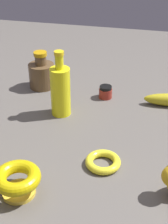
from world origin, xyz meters
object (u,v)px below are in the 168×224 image
bottle_tall (60,90)px  bangle (103,162)px  nail_polish_jar (106,92)px  bottle_short (42,74)px  bowl (17,180)px

bottle_tall → bangle: bearing=128.7°
nail_polish_jar → bangle: bearing=99.0°
nail_polish_jar → bangle: (-0.06, 0.36, -0.01)m
bangle → bottle_short: size_ratio=0.68×
bangle → bottle_short: bearing=-52.2°
bowl → bottle_short: bearing=-76.6°
bangle → nail_polish_jar: bearing=-81.0°
bangle → bottle_short: 0.49m
nail_polish_jar → bottle_tall: size_ratio=0.22×
bottle_short → bowl: bearing=103.4°
nail_polish_jar → bowl: bearing=76.9°
bottle_short → bottle_tall: bearing=126.4°
bottle_short → nail_polish_jar: bearing=173.2°
nail_polish_jar → bottle_short: bottle_short is taller
bottle_tall → bangle: (-0.18, 0.22, -0.07)m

